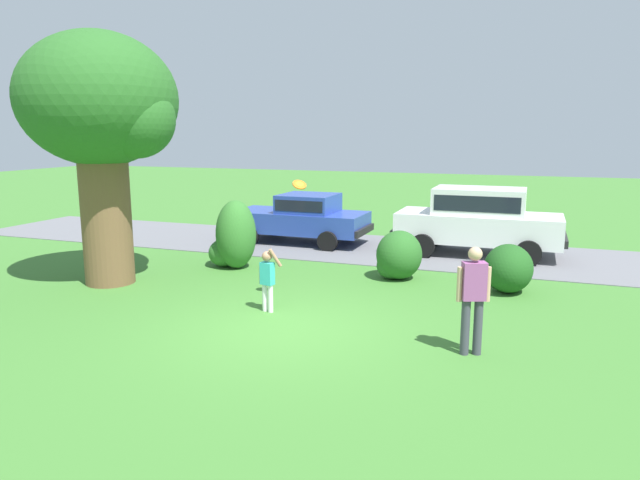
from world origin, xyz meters
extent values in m
plane|color=#3D752D|center=(0.00, 0.00, 0.00)|extent=(80.00, 80.00, 0.00)
cube|color=slate|center=(0.00, 7.48, 0.01)|extent=(28.00, 4.40, 0.02)
cylinder|color=brown|center=(-5.12, 1.58, 1.57)|extent=(1.11, 1.11, 3.14)
ellipsoid|color=#286023|center=(-5.12, 1.58, 4.19)|extent=(3.47, 3.47, 2.95)
ellipsoid|color=#286023|center=(-4.16, 1.58, 3.75)|extent=(1.72, 1.72, 1.72)
ellipsoid|color=#286023|center=(-5.60, 2.40, 3.75)|extent=(2.21, 2.21, 2.21)
ellipsoid|color=#33702B|center=(-3.04, 3.89, 0.88)|extent=(1.02, 1.08, 1.77)
ellipsoid|color=#33702B|center=(-3.43, 3.95, 0.37)|extent=(0.81, 0.81, 0.73)
ellipsoid|color=#286023|center=(1.13, 4.25, 0.58)|extent=(1.09, 1.16, 1.17)
ellipsoid|color=#286023|center=(0.97, 4.18, 0.32)|extent=(0.71, 0.71, 0.64)
ellipsoid|color=#1E511C|center=(3.64, 3.92, 0.53)|extent=(1.05, 1.24, 1.07)
ellipsoid|color=#1E511C|center=(3.69, 4.07, 0.36)|extent=(0.80, 0.80, 0.72)
cube|color=#28429E|center=(-2.82, 7.66, 0.68)|extent=(4.23, 1.90, 0.64)
cube|color=#28429E|center=(-2.51, 7.66, 1.28)|extent=(1.70, 1.64, 0.56)
cube|color=black|center=(-2.51, 7.66, 1.28)|extent=(1.57, 1.66, 0.34)
cylinder|color=black|center=(-4.14, 6.74, 0.30)|extent=(0.60, 0.23, 0.60)
cylinder|color=black|center=(-4.11, 8.62, 0.30)|extent=(0.60, 0.23, 0.60)
cylinder|color=black|center=(-1.53, 6.71, 0.30)|extent=(0.60, 0.23, 0.60)
cylinder|color=black|center=(-1.51, 8.59, 0.30)|extent=(0.60, 0.23, 0.60)
cube|color=black|center=(-4.96, 7.70, 0.52)|extent=(0.15, 1.75, 0.20)
cube|color=black|center=(-0.68, 7.63, 0.52)|extent=(0.15, 1.75, 0.20)
cube|color=white|center=(2.65, 7.69, 0.80)|extent=(4.51, 1.87, 0.80)
cube|color=white|center=(2.65, 7.69, 1.56)|extent=(2.49, 1.64, 0.72)
cube|color=black|center=(2.65, 7.69, 1.56)|extent=(2.29, 1.65, 0.43)
cylinder|color=black|center=(1.25, 6.76, 0.34)|extent=(0.68, 0.22, 0.68)
cylinder|color=black|center=(1.26, 8.64, 0.34)|extent=(0.68, 0.22, 0.68)
cylinder|color=black|center=(4.04, 6.74, 0.34)|extent=(0.68, 0.22, 0.68)
cylinder|color=black|center=(4.05, 8.62, 0.34)|extent=(0.68, 0.22, 0.68)
cube|color=black|center=(0.36, 7.70, 0.60)|extent=(0.13, 1.75, 0.20)
cube|color=black|center=(4.94, 7.67, 0.60)|extent=(0.13, 1.75, 0.20)
cylinder|color=white|center=(-0.79, 0.85, 0.28)|extent=(0.10, 0.10, 0.55)
cylinder|color=white|center=(-0.65, 0.82, 0.28)|extent=(0.10, 0.10, 0.55)
cube|color=#33B2B2|center=(-0.72, 0.84, 0.77)|extent=(0.29, 0.21, 0.44)
sphere|color=#A37556|center=(-0.72, 0.84, 1.11)|extent=(0.20, 0.20, 0.20)
cylinder|color=#A37556|center=(-0.55, 0.85, 1.09)|extent=(0.23, 0.22, 0.39)
cylinder|color=#A37556|center=(-0.88, 0.87, 0.72)|extent=(0.07, 0.07, 0.36)
cylinder|color=orange|center=(-0.30, 1.50, 2.45)|extent=(0.31, 0.27, 0.24)
cylinder|color=yellow|center=(-0.30, 1.50, 2.46)|extent=(0.18, 0.15, 0.14)
cylinder|color=#3F3F4C|center=(3.15, -0.10, 0.45)|extent=(0.14, 0.14, 0.90)
cylinder|color=#3F3F4C|center=(3.34, -0.03, 0.45)|extent=(0.14, 0.14, 0.90)
cube|color=#994C8C|center=(3.25, -0.06, 1.20)|extent=(0.42, 0.34, 0.60)
sphere|color=tan|center=(3.25, -0.06, 1.63)|extent=(0.22, 0.22, 0.22)
cylinder|color=tan|center=(3.04, -0.14, 1.15)|extent=(0.09, 0.09, 0.55)
cylinder|color=tan|center=(3.45, 0.02, 1.15)|extent=(0.09, 0.09, 0.55)
camera|label=1|loc=(3.98, -9.02, 3.48)|focal=32.36mm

